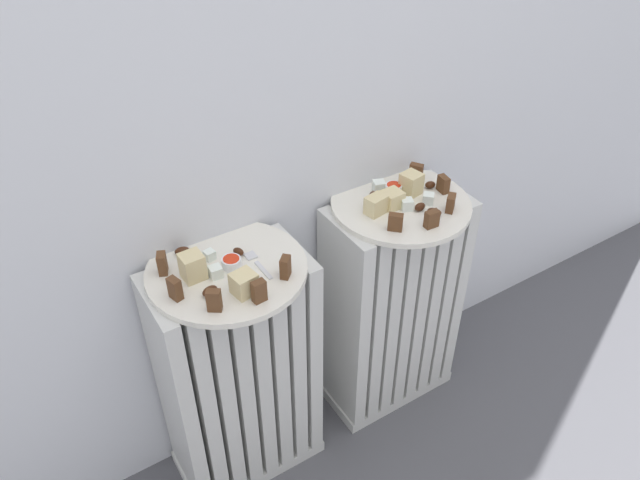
% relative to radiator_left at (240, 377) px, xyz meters
% --- Properties ---
extents(radiator_left, '(0.32, 0.17, 0.58)m').
position_rel_radiator_left_xyz_m(radiator_left, '(0.00, 0.00, 0.00)').
color(radiator_left, silver).
rests_on(radiator_left, ground_plane).
extents(radiator_right, '(0.32, 0.17, 0.58)m').
position_rel_radiator_left_xyz_m(radiator_right, '(0.41, 0.00, 0.00)').
color(radiator_right, silver).
rests_on(radiator_right, ground_plane).
extents(plate_left, '(0.30, 0.30, 0.01)m').
position_rel_radiator_left_xyz_m(plate_left, '(0.00, -0.00, 0.30)').
color(plate_left, silver).
rests_on(plate_left, radiator_left).
extents(plate_right, '(0.30, 0.30, 0.01)m').
position_rel_radiator_left_xyz_m(plate_right, '(0.41, -0.00, 0.30)').
color(plate_right, silver).
rests_on(plate_right, radiator_right).
extents(dark_cake_slice_left_0, '(0.02, 0.03, 0.04)m').
position_rel_radiator_left_xyz_m(dark_cake_slice_left_0, '(-0.10, 0.05, 0.33)').
color(dark_cake_slice_left_0, '#56351E').
rests_on(dark_cake_slice_left_0, plate_left).
extents(dark_cake_slice_left_1, '(0.02, 0.03, 0.04)m').
position_rel_radiator_left_xyz_m(dark_cake_slice_left_1, '(-0.11, -0.03, 0.33)').
color(dark_cake_slice_left_1, '#56351E').
rests_on(dark_cake_slice_left_1, plate_left).
extents(dark_cake_slice_left_2, '(0.03, 0.03, 0.04)m').
position_rel_radiator_left_xyz_m(dark_cake_slice_left_2, '(-0.06, -0.09, 0.33)').
color(dark_cake_slice_left_2, '#56351E').
rests_on(dark_cake_slice_left_2, plate_left).
extents(dark_cake_slice_left_3, '(0.03, 0.02, 0.04)m').
position_rel_radiator_left_xyz_m(dark_cake_slice_left_3, '(0.01, -0.11, 0.33)').
color(dark_cake_slice_left_3, '#56351E').
rests_on(dark_cake_slice_left_3, plate_left).
extents(dark_cake_slice_left_4, '(0.03, 0.03, 0.04)m').
position_rel_radiator_left_xyz_m(dark_cake_slice_left_4, '(0.08, -0.08, 0.33)').
color(dark_cake_slice_left_4, '#56351E').
rests_on(dark_cake_slice_left_4, plate_left).
extents(marble_cake_slice_left_0, '(0.04, 0.04, 0.05)m').
position_rel_radiator_left_xyz_m(marble_cake_slice_left_0, '(-0.06, 0.00, 0.33)').
color(marble_cake_slice_left_0, beige).
rests_on(marble_cake_slice_left_0, plate_left).
extents(marble_cake_slice_left_1, '(0.05, 0.04, 0.04)m').
position_rel_radiator_left_xyz_m(marble_cake_slice_left_1, '(-0.00, -0.08, 0.33)').
color(marble_cake_slice_left_1, beige).
rests_on(marble_cake_slice_left_1, plate_left).
extents(turkish_delight_left_0, '(0.02, 0.02, 0.02)m').
position_rel_radiator_left_xyz_m(turkish_delight_left_0, '(-0.02, 0.04, 0.32)').
color(turkish_delight_left_0, white).
rests_on(turkish_delight_left_0, plate_left).
extents(turkish_delight_left_1, '(0.02, 0.02, 0.02)m').
position_rel_radiator_left_xyz_m(turkish_delight_left_1, '(-0.03, -0.01, 0.32)').
color(turkish_delight_left_1, white).
rests_on(turkish_delight_left_1, plate_left).
extents(medjool_date_left_0, '(0.02, 0.03, 0.02)m').
position_rel_radiator_left_xyz_m(medjool_date_left_0, '(0.03, 0.02, 0.31)').
color(medjool_date_left_0, '#3D1E0F').
rests_on(medjool_date_left_0, plate_left).
extents(medjool_date_left_1, '(0.03, 0.03, 0.02)m').
position_rel_radiator_left_xyz_m(medjool_date_left_1, '(-0.06, -0.05, 0.31)').
color(medjool_date_left_1, '#3D1E0F').
rests_on(medjool_date_left_1, plate_left).
extents(medjool_date_left_2, '(0.03, 0.02, 0.02)m').
position_rel_radiator_left_xyz_m(medjool_date_left_2, '(-0.05, 0.08, 0.31)').
color(medjool_date_left_2, '#3D1E0F').
rests_on(medjool_date_left_2, plate_left).
extents(jam_bowl_left, '(0.04, 0.04, 0.02)m').
position_rel_radiator_left_xyz_m(jam_bowl_left, '(0.01, -0.00, 0.32)').
color(jam_bowl_left, white).
rests_on(jam_bowl_left, plate_left).
extents(dark_cake_slice_right_0, '(0.03, 0.03, 0.04)m').
position_rel_radiator_left_xyz_m(dark_cake_slice_right_0, '(0.33, -0.07, 0.32)').
color(dark_cake_slice_right_0, '#56351E').
rests_on(dark_cake_slice_right_0, plate_right).
extents(dark_cake_slice_right_1, '(0.03, 0.02, 0.04)m').
position_rel_radiator_left_xyz_m(dark_cake_slice_right_1, '(0.40, -0.10, 0.32)').
color(dark_cake_slice_right_1, '#56351E').
rests_on(dark_cake_slice_right_1, plate_right).
extents(dark_cake_slice_right_2, '(0.03, 0.03, 0.04)m').
position_rel_radiator_left_xyz_m(dark_cake_slice_right_2, '(0.47, -0.08, 0.32)').
color(dark_cake_slice_right_2, '#56351E').
rests_on(dark_cake_slice_right_2, plate_right).
extents(dark_cake_slice_right_3, '(0.02, 0.03, 0.04)m').
position_rel_radiator_left_xyz_m(dark_cake_slice_right_3, '(0.51, -0.02, 0.32)').
color(dark_cake_slice_right_3, '#56351E').
rests_on(dark_cake_slice_right_3, plate_right).
extents(dark_cake_slice_right_4, '(0.03, 0.03, 0.04)m').
position_rel_radiator_left_xyz_m(dark_cake_slice_right_4, '(0.49, 0.06, 0.32)').
color(dark_cake_slice_right_4, '#56351E').
rests_on(dark_cake_slice_right_4, plate_right).
extents(marble_cake_slice_right_0, '(0.05, 0.04, 0.04)m').
position_rel_radiator_left_xyz_m(marble_cake_slice_right_0, '(0.34, -0.00, 0.33)').
color(marble_cake_slice_right_0, beige).
rests_on(marble_cake_slice_right_0, plate_right).
extents(marble_cake_slice_right_1, '(0.05, 0.05, 0.05)m').
position_rel_radiator_left_xyz_m(marble_cake_slice_right_1, '(0.45, 0.02, 0.33)').
color(marble_cake_slice_right_1, beige).
rests_on(marble_cake_slice_right_1, plate_right).
extents(marble_cake_slice_right_2, '(0.04, 0.04, 0.04)m').
position_rel_radiator_left_xyz_m(marble_cake_slice_right_2, '(0.38, -0.00, 0.32)').
color(marble_cake_slice_right_2, beige).
rests_on(marble_cake_slice_right_2, plate_right).
extents(turkish_delight_right_0, '(0.03, 0.03, 0.02)m').
position_rel_radiator_left_xyz_m(turkish_delight_right_0, '(0.39, 0.06, 0.32)').
color(turkish_delight_right_0, white).
rests_on(turkish_delight_right_0, plate_right).
extents(turkish_delight_right_1, '(0.03, 0.03, 0.02)m').
position_rel_radiator_left_xyz_m(turkish_delight_right_1, '(0.45, -0.03, 0.32)').
color(turkish_delight_right_1, white).
rests_on(turkish_delight_right_1, plate_right).
extents(turkish_delight_right_2, '(0.03, 0.03, 0.02)m').
position_rel_radiator_left_xyz_m(turkish_delight_right_2, '(0.40, -0.03, 0.32)').
color(turkish_delight_right_2, white).
rests_on(turkish_delight_right_2, plate_right).
extents(medjool_date_right_0, '(0.03, 0.02, 0.02)m').
position_rel_radiator_left_xyz_m(medjool_date_right_0, '(0.50, 0.01, 0.31)').
color(medjool_date_right_0, '#3D1E0F').
rests_on(medjool_date_right_0, plate_right).
extents(medjool_date_right_1, '(0.03, 0.03, 0.02)m').
position_rel_radiator_left_xyz_m(medjool_date_right_1, '(0.36, 0.04, 0.31)').
color(medjool_date_right_1, '#3D1E0F').
rests_on(medjool_date_right_1, plate_right).
extents(medjool_date_right_2, '(0.03, 0.03, 0.02)m').
position_rel_radiator_left_xyz_m(medjool_date_right_2, '(0.43, -0.08, 0.31)').
color(medjool_date_right_2, '#3D1E0F').
rests_on(medjool_date_right_2, plate_right).
extents(medjool_date_right_3, '(0.03, 0.02, 0.02)m').
position_rel_radiator_left_xyz_m(medjool_date_right_3, '(0.42, -0.05, 0.32)').
color(medjool_date_right_3, '#3D1E0F').
rests_on(medjool_date_right_3, plate_right).
extents(jam_bowl_right, '(0.04, 0.04, 0.02)m').
position_rel_radiator_left_xyz_m(jam_bowl_right, '(0.41, 0.03, 0.32)').
color(jam_bowl_right, white).
rests_on(jam_bowl_right, plate_right).
extents(fork, '(0.02, 0.09, 0.00)m').
position_rel_radiator_left_xyz_m(fork, '(0.05, -0.02, 0.31)').
color(fork, silver).
rests_on(fork, plate_left).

